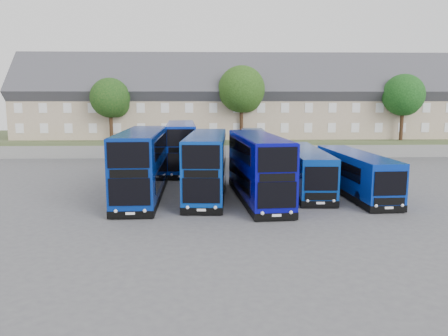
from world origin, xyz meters
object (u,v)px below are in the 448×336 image
at_px(tree_west, 111,99).
at_px(tree_mid, 243,91).
at_px(dd_front_left, 142,165).
at_px(dd_front_mid, 207,166).
at_px(coach_east_a, 305,170).
at_px(tree_far, 425,94).
at_px(tree_east, 404,97).

distance_m(tree_west, tree_mid, 16.04).
height_order(dd_front_left, dd_front_mid, dd_front_left).
bearing_deg(dd_front_mid, tree_west, 120.58).
xyz_separation_m(coach_east_a, tree_west, (-19.35, 20.58, 5.46)).
bearing_deg(tree_mid, dd_front_mid, -100.59).
height_order(tree_west, tree_far, tree_far).
xyz_separation_m(tree_west, tree_far, (42.00, 7.00, 0.68)).
bearing_deg(dd_front_left, tree_mid, 67.25).
relative_size(dd_front_mid, tree_mid, 1.26).
relative_size(tree_west, tree_far, 0.88).
bearing_deg(dd_front_mid, dd_front_left, -172.63).
distance_m(dd_front_mid, tree_mid, 23.97).
xyz_separation_m(dd_front_mid, tree_mid, (4.27, 22.86, 5.83)).
height_order(tree_west, tree_mid, tree_mid).
distance_m(dd_front_mid, tree_far, 42.53).
distance_m(coach_east_a, tree_east, 27.10).
xyz_separation_m(dd_front_left, tree_mid, (8.94, 23.22, 5.70)).
relative_size(dd_front_left, tree_far, 1.40).
height_order(coach_east_a, tree_mid, tree_mid).
bearing_deg(dd_front_left, tree_east, 36.44).
relative_size(coach_east_a, tree_mid, 1.30).
xyz_separation_m(tree_west, tree_east, (36.00, 0.00, 0.34)).
bearing_deg(tree_east, dd_front_mid, -137.35).
height_order(dd_front_mid, coach_east_a, dd_front_mid).
distance_m(dd_front_mid, coach_east_a, 7.86).
bearing_deg(tree_west, dd_front_mid, -62.32).
bearing_deg(tree_west, coach_east_a, -46.76).
bearing_deg(tree_west, tree_far, 9.46).
xyz_separation_m(tree_mid, tree_east, (20.00, -0.50, -0.68)).
distance_m(tree_east, tree_far, 9.23).
height_order(dd_front_left, tree_far, tree_far).
xyz_separation_m(coach_east_a, tree_mid, (-3.35, 21.08, 6.48)).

